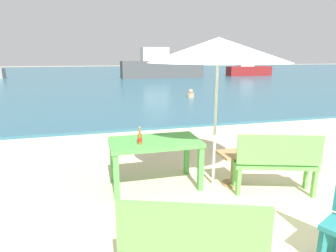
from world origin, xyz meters
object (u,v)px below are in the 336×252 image
at_px(picnic_table_green, 155,147).
at_px(boat_ferry, 248,70).
at_px(side_table_wood, 233,164).
at_px(swimmer_person, 191,94).
at_px(bench_green_left, 276,160).
at_px(bench_green_right, 192,244).
at_px(patio_umbrella, 218,50).
at_px(boat_cargo_ship, 161,67).
at_px(beer_bottle_amber, 140,138).

relative_size(picnic_table_green, boat_ferry, 0.31).
height_order(side_table_wood, swimmer_person, side_table_wood).
xyz_separation_m(bench_green_left, swimmer_person, (2.01, 9.61, -0.30)).
bearing_deg(picnic_table_green, side_table_wood, -13.24).
relative_size(picnic_table_green, bench_green_right, 1.12).
height_order(patio_umbrella, side_table_wood, patio_umbrella).
height_order(bench_green_right, swimmer_person, bench_green_right).
xyz_separation_m(side_table_wood, bench_green_left, (0.46, -0.47, 0.19)).
relative_size(patio_umbrella, swimmer_person, 5.61).
bearing_deg(patio_umbrella, boat_ferry, 58.84).
bearing_deg(picnic_table_green, boat_ferry, 56.92).
distance_m(side_table_wood, swimmer_person, 9.47).
bearing_deg(bench_green_right, boat_cargo_ship, 77.20).
bearing_deg(picnic_table_green, patio_umbrella, -11.93).
xyz_separation_m(bench_green_right, boat_cargo_ship, (5.46, 24.02, 0.50)).
bearing_deg(bench_green_left, boat_cargo_ship, 80.89).
height_order(side_table_wood, boat_ferry, boat_ferry).
height_order(bench_green_left, swimmer_person, bench_green_left).
xyz_separation_m(beer_bottle_amber, bench_green_right, (0.08, -2.13, -0.31)).
distance_m(picnic_table_green, beer_bottle_amber, 0.35).
height_order(beer_bottle_amber, swimmer_person, beer_bottle_amber).
relative_size(side_table_wood, bench_green_left, 0.43).
xyz_separation_m(picnic_table_green, bench_green_left, (1.67, -0.75, -0.11)).
xyz_separation_m(swimmer_person, boat_ferry, (10.76, 13.31, 0.43)).
distance_m(beer_bottle_amber, patio_umbrella, 1.73).
distance_m(side_table_wood, boat_ferry, 26.07).
xyz_separation_m(patio_umbrella, boat_ferry, (13.53, 22.36, -1.45)).
relative_size(bench_green_left, swimmer_person, 3.06).
bearing_deg(side_table_wood, picnic_table_green, 166.76).
height_order(bench_green_left, bench_green_right, same).
bearing_deg(bench_green_right, picnic_table_green, 85.46).
distance_m(patio_umbrella, bench_green_right, 2.82).
xyz_separation_m(picnic_table_green, patio_umbrella, (0.92, -0.19, 1.47)).
bearing_deg(beer_bottle_amber, boat_ferry, 56.61).
relative_size(bench_green_right, boat_ferry, 0.28).
height_order(beer_bottle_amber, boat_cargo_ship, boat_cargo_ship).
distance_m(bench_green_left, boat_cargo_ship, 22.80).
xyz_separation_m(bench_green_left, bench_green_right, (-1.85, -1.51, 0.00)).
relative_size(picnic_table_green, patio_umbrella, 0.61).
distance_m(patio_umbrella, swimmer_person, 9.65).
xyz_separation_m(picnic_table_green, boat_cargo_ship, (5.28, 21.76, 0.39)).
distance_m(picnic_table_green, bench_green_left, 1.83).
relative_size(swimmer_person, boat_ferry, 0.09).
xyz_separation_m(beer_bottle_amber, boat_cargo_ship, (5.53, 21.89, 0.19)).
bearing_deg(beer_bottle_amber, side_table_wood, -6.03).
height_order(picnic_table_green, patio_umbrella, patio_umbrella).
height_order(patio_umbrella, bench_green_right, patio_umbrella).
bearing_deg(picnic_table_green, beer_bottle_amber, -152.94).
height_order(picnic_table_green, swimmer_person, picnic_table_green).
distance_m(swimmer_person, boat_cargo_ship, 13.03).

